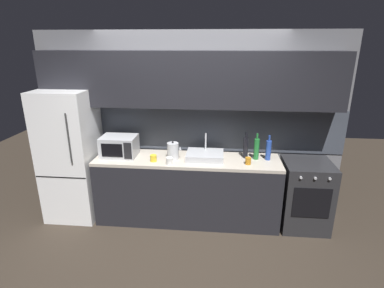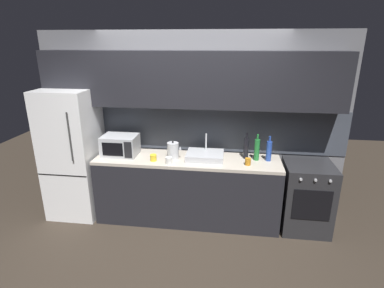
{
  "view_description": "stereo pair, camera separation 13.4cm",
  "coord_description": "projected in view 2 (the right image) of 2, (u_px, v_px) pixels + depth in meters",
  "views": [
    {
      "loc": [
        0.42,
        -2.78,
        2.35
      ],
      "look_at": [
        0.06,
        0.9,
        1.1
      ],
      "focal_mm": 28.35,
      "sensor_mm": 36.0,
      "label": 1
    },
    {
      "loc": [
        0.55,
        -2.76,
        2.35
      ],
      "look_at": [
        0.06,
        0.9,
        1.1
      ],
      "focal_mm": 28.35,
      "sensor_mm": 36.0,
      "label": 2
    }
  ],
  "objects": [
    {
      "name": "ground_plane",
      "position": [
        176.0,
        262.0,
        3.41
      ],
      "size": [
        10.0,
        10.0,
        0.0
      ],
      "primitive_type": "plane",
      "color": "#2D261E"
    },
    {
      "name": "back_wall",
      "position": [
        190.0,
        105.0,
        4.04
      ],
      "size": [
        4.16,
        0.44,
        2.5
      ],
      "color": "slate",
      "rests_on": "ground"
    },
    {
      "name": "counter_run",
      "position": [
        187.0,
        189.0,
        4.12
      ],
      "size": [
        2.42,
        0.6,
        0.9
      ],
      "color": "black",
      "rests_on": "ground"
    },
    {
      "name": "refrigerator",
      "position": [
        73.0,
        154.0,
        4.17
      ],
      "size": [
        0.68,
        0.69,
        1.78
      ],
      "color": "white",
      "rests_on": "ground"
    },
    {
      "name": "oven_range",
      "position": [
        306.0,
        197.0,
        3.92
      ],
      "size": [
        0.6,
        0.62,
        0.9
      ],
      "color": "#232326",
      "rests_on": "ground"
    },
    {
      "name": "microwave",
      "position": [
        120.0,
        145.0,
        4.06
      ],
      "size": [
        0.46,
        0.35,
        0.27
      ],
      "color": "#A8AAAF",
      "rests_on": "counter_run"
    },
    {
      "name": "sink_basin",
      "position": [
        205.0,
        155.0,
        3.96
      ],
      "size": [
        0.48,
        0.38,
        0.3
      ],
      "color": "#ADAFB5",
      "rests_on": "counter_run"
    },
    {
      "name": "kettle",
      "position": [
        173.0,
        151.0,
        3.94
      ],
      "size": [
        0.18,
        0.15,
        0.24
      ],
      "color": "#B7BABF",
      "rests_on": "counter_run"
    },
    {
      "name": "wine_bottle_green",
      "position": [
        257.0,
        149.0,
        3.88
      ],
      "size": [
        0.07,
        0.07,
        0.34
      ],
      "color": "#1E6B2D",
      "rests_on": "counter_run"
    },
    {
      "name": "wine_bottle_blue",
      "position": [
        269.0,
        151.0,
        3.86
      ],
      "size": [
        0.07,
        0.07,
        0.33
      ],
      "color": "#234299",
      "rests_on": "counter_run"
    },
    {
      "name": "wine_bottle_dark",
      "position": [
        246.0,
        148.0,
        3.93
      ],
      "size": [
        0.07,
        0.07,
        0.35
      ],
      "color": "black",
      "rests_on": "counter_run"
    },
    {
      "name": "mug_white",
      "position": [
        169.0,
        161.0,
        3.78
      ],
      "size": [
        0.08,
        0.08,
        0.09
      ],
      "primitive_type": "cylinder",
      "color": "silver",
      "rests_on": "counter_run"
    },
    {
      "name": "mug_amber",
      "position": [
        248.0,
        162.0,
        3.74
      ],
      "size": [
        0.07,
        0.07,
        0.09
      ],
      "primitive_type": "cylinder",
      "color": "#B27019",
      "rests_on": "counter_run"
    },
    {
      "name": "mug_yellow",
      "position": [
        153.0,
        158.0,
        3.88
      ],
      "size": [
        0.08,
        0.08,
        0.09
      ],
      "primitive_type": "cylinder",
      "color": "gold",
      "rests_on": "counter_run"
    }
  ]
}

